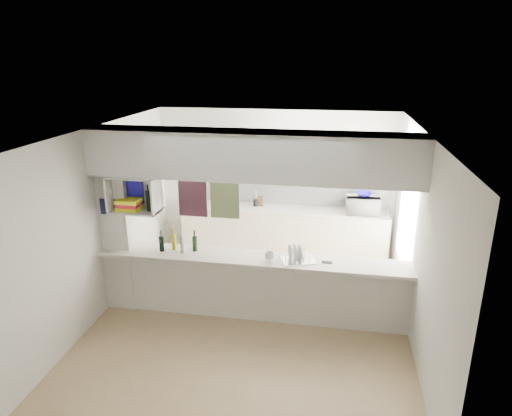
% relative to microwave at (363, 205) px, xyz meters
% --- Properties ---
extents(floor, '(4.80, 4.80, 0.00)m').
position_rel_microwave_xyz_m(floor, '(-1.54, -2.07, -1.07)').
color(floor, '#9F865C').
rests_on(floor, ground).
extents(ceiling, '(4.80, 4.80, 0.00)m').
position_rel_microwave_xyz_m(ceiling, '(-1.54, -2.07, 1.53)').
color(ceiling, white).
rests_on(ceiling, wall_back).
extents(wall_back, '(4.20, 0.00, 4.20)m').
position_rel_microwave_xyz_m(wall_back, '(-1.54, 0.33, 0.23)').
color(wall_back, silver).
rests_on(wall_back, floor).
extents(wall_left, '(0.00, 4.80, 4.80)m').
position_rel_microwave_xyz_m(wall_left, '(-3.64, -2.07, 0.23)').
color(wall_left, silver).
rests_on(wall_left, floor).
extents(wall_right, '(0.00, 4.80, 4.80)m').
position_rel_microwave_xyz_m(wall_right, '(0.56, -2.07, 0.23)').
color(wall_right, silver).
rests_on(wall_right, floor).
extents(servery_partition, '(4.20, 0.50, 2.60)m').
position_rel_microwave_xyz_m(servery_partition, '(-1.71, -2.07, 0.59)').
color(servery_partition, silver).
rests_on(servery_partition, floor).
extents(cubby_shelf, '(0.65, 0.35, 0.50)m').
position_rel_microwave_xyz_m(cubby_shelf, '(-3.11, -2.13, 0.64)').
color(cubby_shelf, white).
rests_on(cubby_shelf, bulkhead).
extents(kitchen_run, '(3.60, 0.63, 2.24)m').
position_rel_microwave_xyz_m(kitchen_run, '(-1.38, 0.07, -0.25)').
color(kitchen_run, beige).
rests_on(kitchen_run, floor).
extents(microwave, '(0.57, 0.40, 0.31)m').
position_rel_microwave_xyz_m(microwave, '(0.00, 0.00, 0.00)').
color(microwave, white).
rests_on(microwave, bench_top).
extents(bowl, '(0.26, 0.26, 0.06)m').
position_rel_microwave_xyz_m(bowl, '(0.01, 0.02, 0.19)').
color(bowl, '#110D97').
rests_on(bowl, microwave).
extents(dish_rack, '(0.52, 0.45, 0.23)m').
position_rel_microwave_xyz_m(dish_rack, '(-0.91, -2.06, -0.06)').
color(dish_rack, silver).
rests_on(dish_rack, breakfast_bar).
extents(cup, '(0.15, 0.15, 0.10)m').
position_rel_microwave_xyz_m(cup, '(-1.29, -2.13, -0.09)').
color(cup, white).
rests_on(cup, dish_rack).
extents(wine_bottles, '(0.52, 0.15, 0.33)m').
position_rel_microwave_xyz_m(wine_bottles, '(-2.56, -2.04, -0.03)').
color(wine_bottles, black).
rests_on(wine_bottles, breakfast_bar).
extents(plastic_tubs, '(0.48, 0.17, 0.06)m').
position_rel_microwave_xyz_m(plastic_tubs, '(-0.86, -2.00, -0.12)').
color(plastic_tubs, silver).
rests_on(plastic_tubs, breakfast_bar).
extents(utensil_jar, '(0.09, 0.09, 0.13)m').
position_rel_microwave_xyz_m(utensil_jar, '(-1.86, 0.08, -0.09)').
color(utensil_jar, black).
rests_on(utensil_jar, bench_top).
extents(knife_block, '(0.10, 0.08, 0.18)m').
position_rel_microwave_xyz_m(knife_block, '(-1.77, 0.11, -0.07)').
color(knife_block, '#52371C').
rests_on(knife_block, bench_top).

